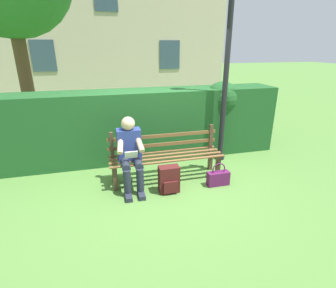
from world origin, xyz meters
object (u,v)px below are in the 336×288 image
Objects in this scene: park_bench at (166,155)px; lamp_post at (229,29)px; backpack at (169,180)px; person_seated at (130,152)px; handbag at (218,178)px.

park_bench is 0.51× the size of lamp_post.
backpack is (0.07, 0.49, -0.22)m from park_bench.
person_seated is 2.91× the size of handbag.
person_seated is (0.63, 0.16, 0.19)m from park_bench.
lamp_post is (-1.93, -0.68, 1.87)m from person_seated.
handbag is (-1.42, 0.33, -0.49)m from person_seated.
lamp_post is at bearing -158.38° from park_bench.
lamp_post reaches higher than park_bench.
backpack is 0.86m from handbag.
backpack is at bearing 81.90° from park_bench.
person_seated is at bearing 14.68° from park_bench.
handbag is (-0.79, 0.49, -0.30)m from park_bench.
backpack is at bearing 149.74° from person_seated.
park_bench is at bearing -98.10° from backpack.
person_seated reaches higher than park_bench.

